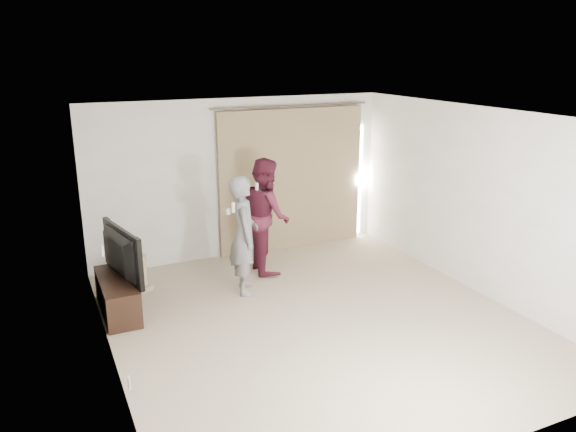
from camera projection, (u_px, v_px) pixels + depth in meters
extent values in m
plane|color=#BDA68D|center=(317.00, 320.00, 7.17)|extent=(5.50, 5.50, 0.00)
cube|color=white|center=(240.00, 178.00, 9.19)|extent=(5.00, 0.04, 2.60)
cube|color=white|center=(105.00, 254.00, 5.79)|extent=(0.04, 5.50, 2.60)
cube|color=silver|center=(102.00, 251.00, 6.17)|extent=(0.02, 0.08, 0.12)
cube|color=silver|center=(129.00, 383.00, 5.30)|extent=(0.02, 0.08, 0.12)
cube|color=white|center=(321.00, 115.00, 6.43)|extent=(5.00, 5.50, 0.01)
cube|color=#8B7655|center=(292.00, 180.00, 9.52)|extent=(2.60, 0.10, 2.40)
cylinder|color=#6F5D4B|center=(292.00, 106.00, 9.17)|extent=(2.80, 0.03, 0.03)
cube|color=white|center=(359.00, 180.00, 10.15)|extent=(0.08, 0.04, 2.00)
cube|color=black|center=(118.00, 296.00, 7.33)|extent=(0.42, 1.22, 0.47)
imported|color=black|center=(114.00, 255.00, 7.17)|extent=(0.40, 1.19, 0.68)
cylinder|color=tan|center=(141.00, 286.00, 8.13)|extent=(0.38, 0.38, 0.06)
cylinder|color=tan|center=(140.00, 270.00, 8.06)|extent=(0.21, 0.21, 0.44)
imported|color=slate|center=(244.00, 235.00, 7.81)|extent=(0.54, 0.69, 1.69)
cube|color=silver|center=(233.00, 207.00, 7.53)|extent=(0.04, 0.04, 0.14)
cube|color=silver|center=(228.00, 211.00, 7.75)|extent=(0.05, 0.05, 0.09)
imported|color=#52192A|center=(266.00, 215.00, 8.60)|extent=(0.74, 0.91, 1.78)
cube|color=silver|center=(257.00, 188.00, 8.31)|extent=(0.04, 0.04, 0.14)
cube|color=silver|center=(252.00, 192.00, 8.53)|extent=(0.05, 0.05, 0.09)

